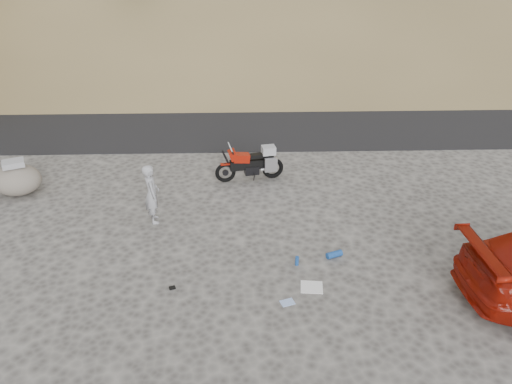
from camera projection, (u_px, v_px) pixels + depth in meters
ground at (208, 242)px, 12.48m from camera, size 140.00×140.00×0.00m
road at (220, 118)px, 20.39m from camera, size 120.00×7.00×0.05m
motorcycle at (253, 163)px, 15.28m from camera, size 2.13×0.84×1.28m
man at (155, 220)px, 13.39m from camera, size 0.54×0.68×1.64m
boulder at (17, 179)px, 14.52m from camera, size 1.57×1.41×1.07m
gear_white_cloth at (312, 287)px, 10.93m from camera, size 0.52×0.48×0.02m
gear_blue_mat at (334, 254)px, 11.89m from camera, size 0.42×0.29×0.16m
gear_bottle at (297, 261)px, 11.60m from camera, size 0.11×0.11×0.23m
gear_glove_a at (172, 288)px, 10.90m from camera, size 0.16×0.13×0.04m
gear_blue_cloth at (287, 302)px, 10.50m from camera, size 0.34×0.29×0.01m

